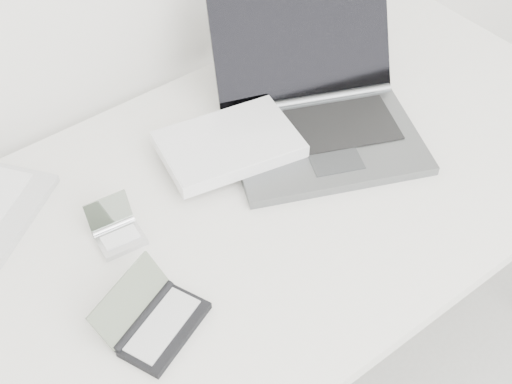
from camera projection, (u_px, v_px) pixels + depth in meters
desk at (256, 211)px, 1.42m from camera, size 1.60×0.80×0.73m
laptop_large at (292, 123)px, 1.47m from camera, size 0.60×0.50×0.24m
pda_silver at (117, 232)px, 1.30m from camera, size 0.09×0.10×0.07m
palmtop_charcoal at (155, 321)px, 1.16m from camera, size 0.19×0.18×0.07m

